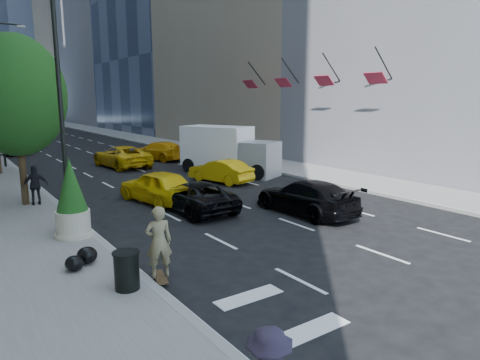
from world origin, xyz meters
TOP-DOWN VIEW (x-y plane):
  - ground at (0.00, 0.00)m, footprint 160.00×160.00m
  - sidewalk_right at (10.00, 30.00)m, footprint 4.00×120.00m
  - tower_right_far at (22.00, 98.00)m, footprint 20.00×24.00m
  - lamp_near at (-6.32, 4.00)m, footprint 2.13×0.22m
  - lamp_far at (-6.32, 22.00)m, footprint 2.13×0.22m
  - tree_near at (-7.20, 9.00)m, footprint 4.20×4.20m
  - facade_flags at (10.64, 10.00)m, footprint 1.85×13.30m
  - skateboarder at (-5.60, -1.86)m, footprint 0.80×0.62m
  - black_sedan_lincoln at (-1.23, 4.10)m, footprint 2.17×4.71m
  - black_sedan_mercedes at (2.45, 1.00)m, footprint 2.11×5.06m
  - taxi_a at (-1.87, 6.50)m, footprint 2.61×4.83m
  - taxi_b at (3.22, 9.00)m, footprint 2.44×4.33m
  - taxi_c at (0.50, 18.00)m, footprint 3.03×5.72m
  - taxi_d at (4.20, 19.83)m, footprint 3.68×5.53m
  - city_bus at (-4.80, 34.09)m, footprint 3.41×11.76m
  - box_truck at (5.25, 11.26)m, footprint 4.74×6.80m
  - pedestrian_b at (-6.80, 8.63)m, footprint 1.05×0.48m
  - trash_can at (-6.60, -2.13)m, footprint 0.62×0.62m
  - planter_shrub at (-6.60, 3.00)m, footprint 1.14×1.14m
  - garbage_bags at (-7.12, 0.04)m, footprint 0.99×0.95m

SIDE VIEW (x-z plane):
  - ground at x=0.00m, z-range 0.00..0.00m
  - sidewalk_right at x=10.00m, z-range 0.00..0.15m
  - garbage_bags at x=-7.12m, z-range 0.14..0.63m
  - trash_can at x=-6.60m, z-range 0.15..1.08m
  - black_sedan_lincoln at x=-1.23m, z-range 0.00..1.31m
  - taxi_b at x=3.22m, z-range 0.00..1.35m
  - black_sedan_mercedes at x=2.45m, z-range 0.00..1.46m
  - taxi_d at x=4.20m, z-range 0.00..1.49m
  - taxi_c at x=0.50m, z-range 0.00..1.53m
  - taxi_a at x=-1.87m, z-range 0.00..1.56m
  - skateboarder at x=-5.60m, z-range 0.00..1.95m
  - pedestrian_b at x=-6.80m, z-range 0.15..1.91m
  - planter_shrub at x=-6.60m, z-range 0.08..2.83m
  - box_truck at x=5.25m, z-range 0.03..3.10m
  - city_bus at x=-4.80m, z-range 0.00..3.24m
  - tree_near at x=-7.20m, z-range 1.24..8.70m
  - lamp_near at x=-6.32m, z-range 0.81..10.81m
  - lamp_far at x=-6.32m, z-range 0.81..10.81m
  - facade_flags at x=10.64m, z-range 5.16..7.21m
  - tower_right_far at x=22.00m, z-range 0.00..50.00m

